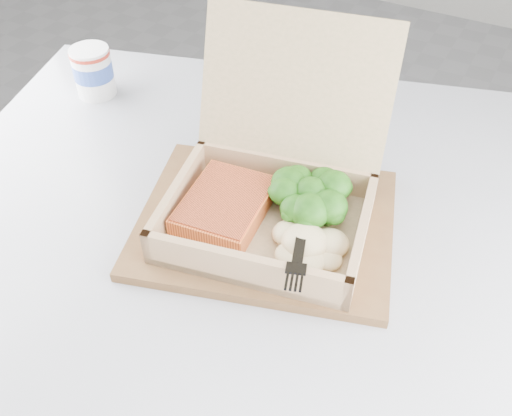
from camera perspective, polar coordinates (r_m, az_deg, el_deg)
The scene contains 10 objects.
floor at distance 1.68m, azimuth -6.86°, elevation -5.49°, with size 4.00×4.00×0.00m, color gray.
cafe_table at distance 0.86m, azimuth -2.30°, elevation -11.96°, with size 1.05×1.05×0.75m.
serving_tray at distance 0.72m, azimuth 1.00°, elevation -1.46°, with size 0.31×0.25×0.01m, color brown.
takeout_container at distance 0.69m, azimuth 2.04°, elevation 3.27°, with size 0.29×0.30×0.22m.
salmon_fillet at distance 0.70m, azimuth -3.09°, elevation 0.18°, with size 0.09×0.12×0.03m, color orange.
broccoli_pile at distance 0.70m, azimuth 5.40°, elevation 0.98°, with size 0.11×0.11×0.04m, color #2E7C1B, non-canonical shape.
mashed_potatoes at distance 0.65m, azimuth 4.91°, elevation -3.34°, with size 0.09×0.08×0.03m, color #F8DEA0.
plastic_fork at distance 0.66m, azimuth 4.76°, elevation -1.43°, with size 0.07×0.15×0.02m.
paper_cup at distance 0.98m, azimuth -16.00°, elevation 13.09°, with size 0.06×0.06×0.08m.
receipt at distance 0.85m, azimuth 2.17°, elevation 6.39°, with size 0.08×0.16×0.00m, color white.
Camera 1 is at (0.70, -0.86, 1.26)m, focal length 40.00 mm.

